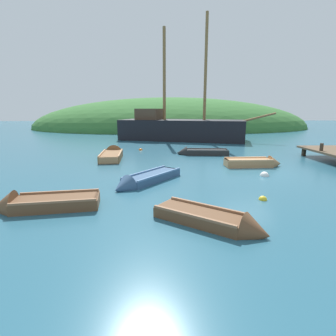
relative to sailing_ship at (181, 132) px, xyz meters
name	(u,v)px	position (x,y,z in m)	size (l,w,h in m)	color
ground_plane	(249,171)	(2.20, -14.07, -0.80)	(120.00, 120.00, 0.00)	#285B70
shore_hill	(171,128)	(0.12, 18.38, -0.80)	(45.62, 26.11, 9.99)	#387033
sailing_ship	(181,132)	(0.00, 0.00, 0.00)	(15.03, 7.62, 12.60)	black
rowboat_outer_right	(144,181)	(-3.06, -16.15, -0.71)	(3.05, 3.48, 0.91)	#335175
rowboat_far	(200,153)	(0.48, -9.13, -0.69)	(3.60, 1.28, 0.94)	black
rowboat_center	(255,164)	(2.90, -13.06, -0.66)	(3.11, 1.00, 0.90)	#9E7047
rowboat_outer_left	(112,156)	(-5.35, -10.09, -0.66)	(1.35, 3.69, 1.15)	brown
rowboat_near_dock	(216,222)	(-0.93, -20.44, -0.71)	(3.09, 2.66, 0.93)	brown
rowboat_portside	(40,205)	(-6.20, -18.95, -0.69)	(3.31, 1.50, 1.05)	brown
buoy_orange	(141,150)	(-3.71, -6.90, -0.80)	(0.29, 0.29, 0.29)	orange
buoy_yellow	(263,200)	(1.15, -18.46, -0.80)	(0.28, 0.28, 0.28)	yellow
buoy_white	(264,176)	(2.56, -15.19, -0.80)	(0.41, 0.41, 0.41)	white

